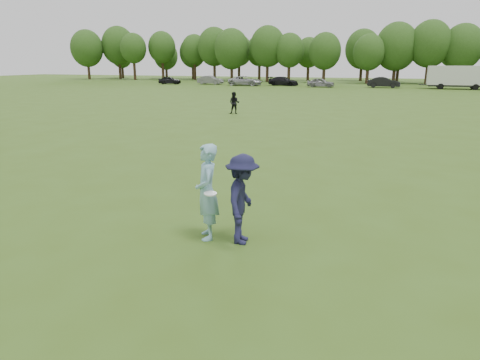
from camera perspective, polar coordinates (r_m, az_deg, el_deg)
The scene contains 13 objects.
ground at distance 9.55m, azimuth -0.90°, elevation -7.80°, with size 200.00×200.00×0.00m, color #3C5818.
thrower at distance 9.28m, azimuth -4.42°, elevation -1.61°, with size 0.77×0.51×2.11m, color #82B7CA.
defender at distance 9.04m, azimuth 0.31°, elevation -2.60°, with size 1.26×0.72×1.94m, color #1A1A3A.
player_far_a at distance 32.23m, azimuth -0.75°, elevation 10.23°, with size 0.79×0.61×1.62m, color black.
car_a at distance 76.77m, azimuth -9.35°, elevation 12.99°, with size 1.54×3.83×1.31m, color black.
car_b at distance 75.00m, azimuth -3.97°, elevation 13.15°, with size 1.53×4.38×1.44m, color slate.
car_c at distance 71.06m, azimuth 0.71°, elevation 13.08°, with size 2.51×5.45×1.52m, color #A2A2A7.
car_d at distance 71.38m, azimuth 5.81°, elevation 12.98°, with size 1.99×4.90×1.42m, color black.
car_e at distance 67.68m, azimuth 10.73°, elevation 12.64°, with size 1.64×4.07×1.39m, color gray.
car_f at distance 68.72m, azimuth 18.63°, elevation 12.23°, with size 1.64×4.72×1.55m, color black.
disc_in_play at distance 8.92m, azimuth -3.98°, elevation -1.81°, with size 0.31×0.31×0.06m.
cargo_trailer at distance 68.99m, azimuth 27.07°, elevation 12.21°, with size 9.00×2.75×3.20m.
treeline at distance 85.16m, azimuth 20.12°, elevation 16.29°, with size 130.35×18.39×11.74m.
Camera 1 is at (3.06, -8.22, 3.78)m, focal length 32.00 mm.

